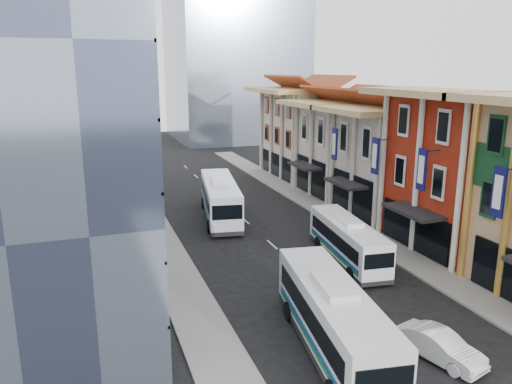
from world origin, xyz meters
name	(u,v)px	position (x,y,z in m)	size (l,w,h in m)	color
sidewalk_right	(363,233)	(8.50, 22.00, 0.07)	(3.00, 90.00, 0.15)	slate
sidewalk_left	(168,256)	(-8.50, 22.00, 0.07)	(3.00, 90.00, 0.15)	slate
shophouse_red	(462,173)	(14.00, 17.00, 6.00)	(8.00, 10.00, 12.00)	#9E2611
shophouse_cream_near	(391,164)	(14.00, 26.50, 5.00)	(8.00, 9.00, 10.00)	beige
shophouse_cream_mid	(345,150)	(14.00, 35.50, 5.00)	(8.00, 9.00, 10.00)	beige
shophouse_cream_far	(306,134)	(14.00, 46.00, 5.50)	(8.00, 12.00, 11.00)	beige
office_tower	(19,50)	(-17.00, 19.00, 15.00)	(12.00, 26.00, 30.00)	#434E6A
office_block_far	(61,137)	(-16.00, 42.00, 7.00)	(10.00, 18.00, 14.00)	gray
bus_left_near	(333,317)	(-2.84, 6.34, 1.91)	(2.79, 11.90, 3.82)	silver
bus_left_far	(220,198)	(-2.00, 30.55, 2.00)	(2.93, 12.50, 4.01)	silver
bus_right	(348,240)	(4.01, 16.94, 1.65)	(2.40, 10.26, 3.29)	white
sedan_right	(440,346)	(1.80, 3.89, 0.74)	(1.56, 4.45, 1.47)	white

